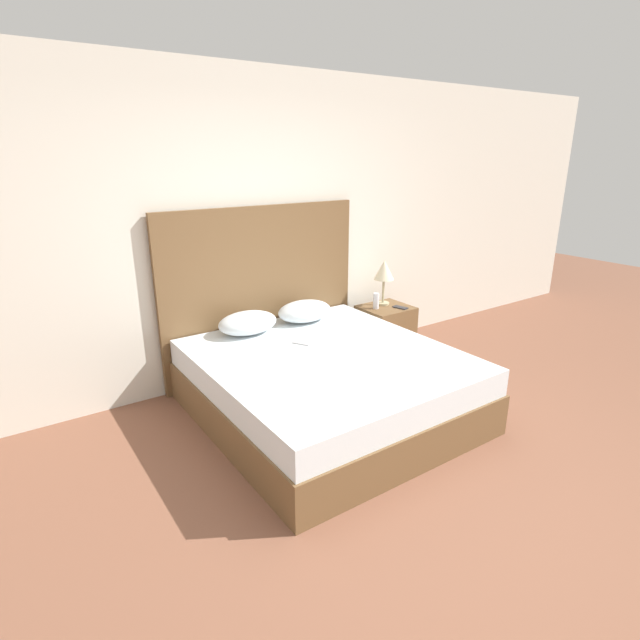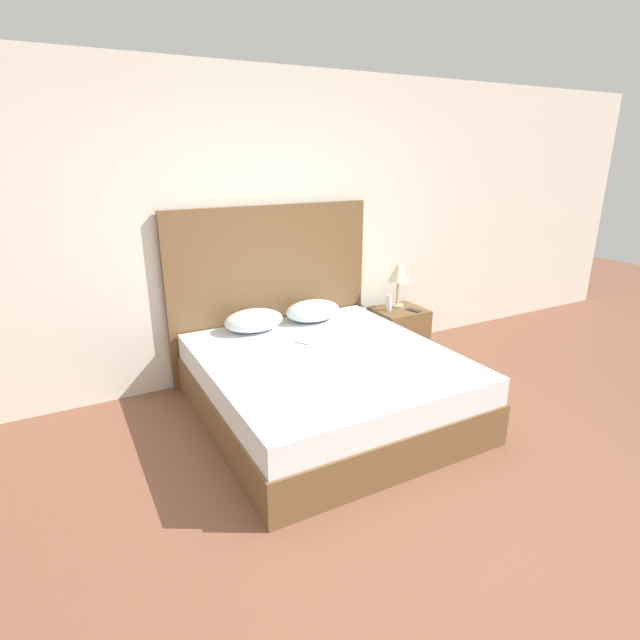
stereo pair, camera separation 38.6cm
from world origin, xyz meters
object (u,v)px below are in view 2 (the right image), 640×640
at_px(phone_on_bed, 304,342).
at_px(table_lamp, 398,273).
at_px(phone_on_nightstand, 414,310).
at_px(nightstand, 398,332).
at_px(bed, 326,385).

bearing_deg(phone_on_bed, table_lamp, 21.27).
xyz_separation_m(table_lamp, phone_on_nightstand, (0.06, -0.20, -0.34)).
height_order(nightstand, table_lamp, table_lamp).
height_order(phone_on_bed, phone_on_nightstand, phone_on_bed).
height_order(bed, table_lamp, table_lamp).
xyz_separation_m(phone_on_bed, table_lamp, (1.33, 0.52, 0.32)).
distance_m(bed, table_lamp, 1.64).
bearing_deg(bed, table_lamp, 32.37).
distance_m(bed, phone_on_nightstand, 1.51).
height_order(nightstand, phone_on_nightstand, phone_on_nightstand).
bearing_deg(phone_on_bed, nightstand, 18.27).
xyz_separation_m(phone_on_bed, phone_on_nightstand, (1.39, 0.32, -0.02)).
distance_m(phone_on_bed, phone_on_nightstand, 1.43).
height_order(phone_on_bed, nightstand, phone_on_bed).
bearing_deg(phone_on_bed, bed, -82.43).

